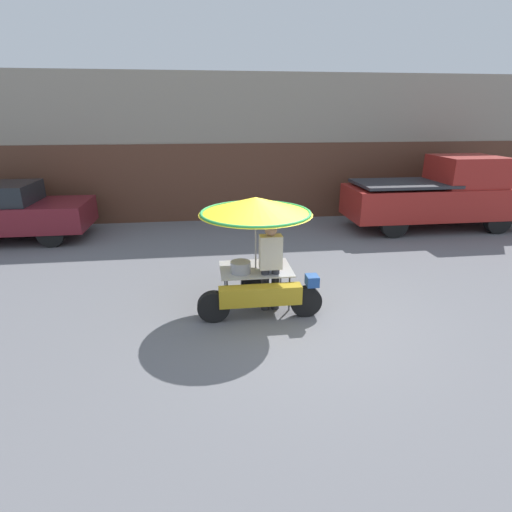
# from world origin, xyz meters

# --- Properties ---
(ground_plane) EXTENTS (36.00, 36.00, 0.00)m
(ground_plane) POSITION_xyz_m (0.00, 0.00, 0.00)
(ground_plane) COLOR slate
(shopfront_building) EXTENTS (28.00, 2.06, 4.45)m
(shopfront_building) POSITION_xyz_m (0.00, 7.78, 2.21)
(shopfront_building) COLOR gray
(shopfront_building) RESTS_ON ground
(vendor_motorcycle_cart) EXTENTS (2.10, 1.95, 1.96)m
(vendor_motorcycle_cart) POSITION_xyz_m (-0.58, 0.56, 1.53)
(vendor_motorcycle_cart) COLOR black
(vendor_motorcycle_cart) RESTS_ON ground
(vendor_person) EXTENTS (0.38, 0.22, 1.57)m
(vendor_person) POSITION_xyz_m (-0.36, 0.35, 0.88)
(vendor_person) COLOR #2D2D33
(vendor_person) RESTS_ON ground
(parked_car) EXTENTS (4.30, 1.80, 1.55)m
(parked_car) POSITION_xyz_m (-6.80, 5.29, 0.80)
(parked_car) COLOR black
(parked_car) RESTS_ON ground
(pickup_truck) EXTENTS (5.24, 1.76, 2.12)m
(pickup_truck) POSITION_xyz_m (5.47, 4.93, 1.01)
(pickup_truck) COLOR black
(pickup_truck) RESTS_ON ground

